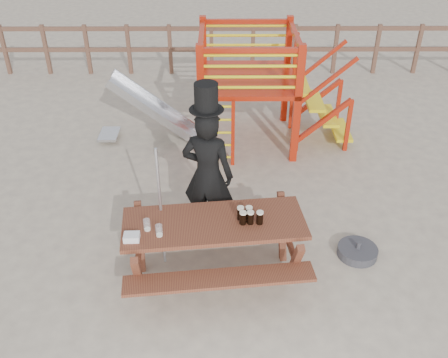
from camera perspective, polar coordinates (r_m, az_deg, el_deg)
ground at (r=6.64m, az=2.06°, el=-10.36°), size 60.00×60.00×0.00m
back_fence at (r=12.42m, az=0.94°, el=15.18°), size 15.09×0.09×1.20m
playground_fort at (r=9.10m, az=2.18°, el=10.53°), size 4.71×1.84×2.10m
picnic_table at (r=6.23m, az=-1.11°, el=-7.16°), size 2.36×1.75×0.85m
man_with_hat at (r=6.64m, az=-1.87°, el=0.79°), size 0.80×0.63×2.27m
metal_pole at (r=6.26m, az=-7.24°, el=-3.42°), size 0.04×0.04×1.73m
parasol_base at (r=7.05m, az=15.00°, el=-8.00°), size 0.54×0.54×0.23m
paper_bag at (r=5.84m, az=-10.51°, el=-6.55°), size 0.18×0.14×0.08m
stout_pints at (r=5.99m, az=2.82°, el=-4.20°), size 0.31×0.18×0.17m
empty_glasses at (r=5.88m, az=-8.12°, el=-5.58°), size 0.24×0.19×0.15m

